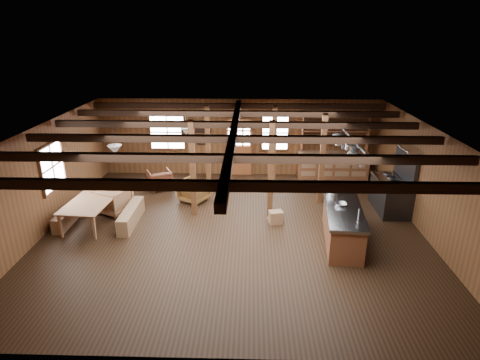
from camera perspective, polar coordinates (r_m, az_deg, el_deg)
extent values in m
cube|color=black|center=(10.92, -0.86, -7.22)|extent=(10.00, 9.00, 0.02)
cube|color=black|center=(9.92, -0.95, 7.33)|extent=(10.00, 9.00, 0.02)
cube|color=#5B321A|center=(11.67, -26.30, -0.02)|extent=(0.02, 9.00, 2.80)
cube|color=#5B321A|center=(11.29, 25.41, -0.53)|extent=(0.02, 9.00, 2.80)
cube|color=#5B321A|center=(14.63, -0.14, 6.05)|extent=(10.00, 0.02, 2.80)
cube|color=#5B321A|center=(6.34, -2.73, -15.08)|extent=(10.00, 0.02, 2.80)
cube|color=black|center=(6.61, -2.28, -0.82)|extent=(9.80, 0.12, 0.18)
cube|color=black|center=(8.02, -1.57, 3.11)|extent=(9.80, 0.12, 0.18)
cube|color=black|center=(9.46, -1.08, 5.86)|extent=(9.80, 0.12, 0.18)
cube|color=black|center=(10.92, -0.71, 7.88)|extent=(9.80, 0.12, 0.18)
cube|color=black|center=(12.38, -0.43, 9.42)|extent=(9.80, 0.12, 0.18)
cube|color=black|center=(13.66, -0.24, 10.49)|extent=(9.80, 0.12, 0.18)
cube|color=black|center=(9.95, -0.95, 6.60)|extent=(0.18, 8.82, 0.18)
cube|color=#442613|center=(11.38, -6.73, 1.57)|extent=(0.15, 0.15, 2.80)
cube|color=#442613|center=(13.44, -4.59, 4.64)|extent=(0.15, 0.15, 2.80)
cube|color=#442613|center=(11.28, 4.40, 1.47)|extent=(0.15, 0.15, 2.80)
cube|color=#442613|center=(13.38, 4.85, 4.57)|extent=(0.15, 0.15, 2.80)
cube|color=#442613|center=(12.40, 11.61, 2.90)|extent=(0.15, 0.15, 2.80)
cube|color=brown|center=(14.81, -0.14, 2.80)|extent=(0.90, 0.06, 1.10)
cube|color=#442613|center=(14.69, -2.02, 4.67)|extent=(0.06, 0.08, 2.10)
cube|color=#442613|center=(14.66, 1.74, 4.65)|extent=(0.06, 0.08, 2.10)
cube|color=#442613|center=(14.41, -0.15, 8.76)|extent=(1.02, 0.08, 0.06)
cube|color=white|center=(14.53, -0.15, 6.56)|extent=(0.84, 0.02, 0.90)
cube|color=white|center=(14.84, -10.30, 6.72)|extent=(1.20, 0.02, 1.20)
cube|color=#442613|center=(14.84, -10.30, 6.72)|extent=(1.32, 0.06, 1.32)
cube|color=white|center=(14.55, 5.01, 6.70)|extent=(0.90, 0.02, 1.20)
cube|color=#442613|center=(14.55, 5.01, 6.70)|extent=(1.02, 0.06, 1.32)
cube|color=white|center=(12.01, -25.18, 1.72)|extent=(0.02, 1.20, 1.20)
cube|color=#442613|center=(12.01, -25.18, 1.72)|extent=(0.14, 1.24, 1.32)
cube|color=beige|center=(14.58, -5.30, 7.53)|extent=(0.50, 0.03, 0.40)
cube|color=black|center=(14.57, -5.31, 7.52)|extent=(0.55, 0.02, 0.45)
cube|color=beige|center=(14.69, -7.63, 7.13)|extent=(0.35, 0.03, 0.45)
cube|color=black|center=(14.68, -7.64, 7.12)|extent=(0.40, 0.02, 0.50)
cube|color=beige|center=(14.70, -5.24, 5.63)|extent=(0.40, 0.03, 0.30)
cube|color=black|center=(14.69, -5.24, 5.62)|extent=(0.45, 0.02, 0.35)
cube|color=brown|center=(14.90, 13.02, 1.96)|extent=(2.50, 0.55, 0.90)
cube|color=olive|center=(14.73, 13.19, 3.70)|extent=(2.55, 0.60, 0.06)
cube|color=brown|center=(14.67, 13.28, 5.53)|extent=(2.30, 0.35, 0.04)
cube|color=brown|center=(14.59, 13.40, 6.86)|extent=(2.30, 0.35, 0.04)
cube|color=brown|center=(14.51, 13.51, 8.20)|extent=(2.30, 0.35, 0.04)
cube|color=brown|center=(14.40, 8.88, 6.99)|extent=(0.04, 0.35, 1.40)
cube|color=brown|center=(14.87, 17.77, 6.68)|extent=(0.04, 0.35, 1.40)
cylinder|color=#303032|center=(10.54, -17.55, 5.85)|extent=(0.02, 0.02, 0.45)
cone|color=silver|center=(10.62, -17.37, 4.16)|extent=(0.36, 0.36, 0.22)
cylinder|color=#303032|center=(12.06, -7.73, 8.42)|extent=(0.02, 0.02, 0.45)
cone|color=silver|center=(12.14, -7.66, 6.92)|extent=(0.36, 0.36, 0.22)
cylinder|color=#303032|center=(10.56, 15.35, 5.97)|extent=(0.04, 3.00, 0.04)
cylinder|color=#303032|center=(9.34, 17.38, 3.21)|extent=(0.01, 0.01, 0.21)
cylinder|color=#B7BABE|center=(9.39, 17.27, 2.21)|extent=(0.24, 0.24, 0.14)
cylinder|color=#303032|center=(9.63, 16.29, 3.79)|extent=(0.01, 0.01, 0.22)
cylinder|color=#303032|center=(9.68, 16.18, 2.77)|extent=(0.25, 0.25, 0.14)
cylinder|color=#303032|center=(9.94, 15.75, 4.38)|extent=(0.01, 0.01, 0.22)
cylinder|color=#B7BABE|center=(9.99, 15.65, 3.40)|extent=(0.22, 0.22, 0.14)
cylinder|color=#303032|center=(10.28, 16.09, 5.02)|extent=(0.01, 0.01, 0.17)
cylinder|color=#303032|center=(10.32, 16.01, 4.19)|extent=(0.21, 0.21, 0.14)
cylinder|color=#303032|center=(10.60, 15.55, 5.43)|extent=(0.01, 0.01, 0.20)
cylinder|color=#B7BABE|center=(10.64, 15.47, 4.55)|extent=(0.27, 0.27, 0.14)
cylinder|color=#303032|center=(10.92, 15.02, 5.71)|extent=(0.01, 0.01, 0.28)
cylinder|color=#303032|center=(10.97, 14.92, 4.65)|extent=(0.26, 0.26, 0.14)
cylinder|color=#303032|center=(11.21, 14.08, 6.20)|extent=(0.01, 0.01, 0.27)
cylinder|color=#B7BABE|center=(11.26, 13.99, 5.18)|extent=(0.22, 0.22, 0.14)
cylinder|color=#303032|center=(11.52, 13.74, 6.77)|extent=(0.01, 0.01, 0.21)
cylinder|color=#303032|center=(11.56, 13.67, 5.93)|extent=(0.27, 0.27, 0.14)
cylinder|color=#303032|center=(11.86, 13.72, 7.02)|extent=(0.01, 0.01, 0.27)
cylinder|color=#B7BABE|center=(11.91, 13.64, 6.07)|extent=(0.19, 0.19, 0.14)
cube|color=brown|center=(10.52, 14.35, -6.38)|extent=(1.05, 2.47, 0.86)
cube|color=#B7BABE|center=(10.32, 14.57, -4.05)|extent=(1.14, 2.58, 0.08)
cylinder|color=#303032|center=(9.79, 15.31, -5.51)|extent=(0.44, 0.44, 0.06)
cylinder|color=#B7BABE|center=(9.78, 16.53, -4.71)|extent=(0.03, 0.03, 0.30)
cube|color=olive|center=(11.25, 5.11, -5.31)|extent=(0.47, 0.38, 0.37)
cube|color=#303032|center=(12.71, 20.64, -2.09)|extent=(0.83, 1.56, 0.94)
cube|color=#B7BABE|center=(12.54, 20.92, -0.03)|extent=(0.85, 1.58, 0.04)
cube|color=#303032|center=(12.48, 22.63, 2.32)|extent=(0.12, 1.56, 1.04)
cube|color=#B7BABE|center=(12.29, 22.43, 4.64)|extent=(0.40, 1.66, 0.05)
imported|color=#9A6946|center=(11.87, -20.02, -4.25)|extent=(1.27, 2.07, 0.70)
cube|color=olive|center=(12.22, -23.22, -4.71)|extent=(0.28, 1.51, 0.42)
cube|color=olive|center=(11.58, -15.22, -4.94)|extent=(0.32, 1.70, 0.47)
imported|color=brown|center=(13.78, -11.36, 0.03)|extent=(0.96, 0.97, 0.67)
imported|color=brown|center=(12.65, -6.57, -1.47)|extent=(1.05, 1.06, 0.72)
imported|color=#9C6B47|center=(12.35, -17.50, -2.74)|extent=(1.11, 1.12, 0.78)
cylinder|color=#B7BABE|center=(11.09, 13.02, -1.38)|extent=(0.31, 0.31, 0.19)
imported|color=silver|center=(10.39, 14.14, -3.38)|extent=(0.31, 0.31, 0.07)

